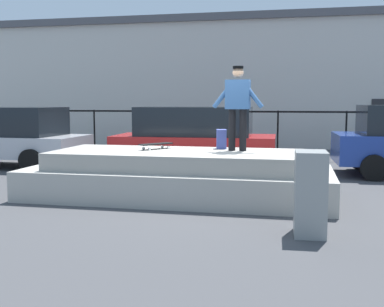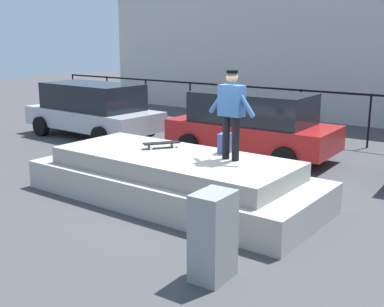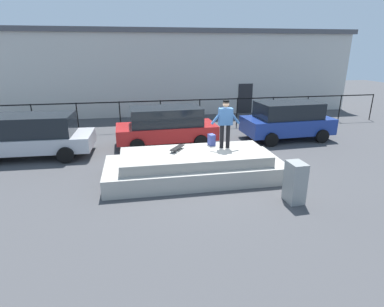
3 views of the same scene
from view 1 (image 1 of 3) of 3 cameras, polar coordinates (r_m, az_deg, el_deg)
name	(u,v)px [view 1 (image 1 of 3)]	position (r m, az deg, el deg)	size (l,w,h in m)	color
ground_plane	(208,197)	(9.79, 1.91, -5.09)	(60.00, 60.00, 0.00)	#424244
concrete_ledge	(178,176)	(9.67, -1.68, -2.68)	(6.02, 2.46, 0.93)	#ADA89E
skateboarder	(238,102)	(9.65, 5.41, 6.10)	(1.03, 0.27, 1.67)	black
skateboard	(156,144)	(10.01, -4.27, 1.09)	(0.60, 0.74, 0.12)	black
backpack	(221,139)	(10.10, 3.49, 1.71)	(0.28, 0.20, 0.40)	#3F4C99
car_silver_hatchback_near	(5,135)	(15.24, -21.21, 2.04)	(4.81, 2.32, 1.74)	#B7B7BC
car_red_hatchback_mid	(195,136)	(13.63, 0.30, 2.04)	(4.56, 2.25, 1.75)	#B21E1E
utility_box	(310,193)	(7.11, 13.76, -4.59)	(0.44, 0.60, 1.21)	gray
fence_row	(245,124)	(16.44, 6.27, 3.48)	(24.06, 0.06, 1.60)	black
warehouse_building	(260,83)	(22.93, 8.07, 8.22)	(25.55, 6.32, 5.48)	beige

